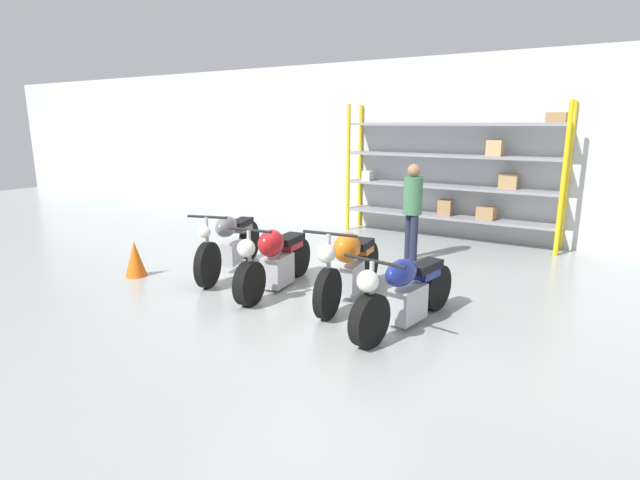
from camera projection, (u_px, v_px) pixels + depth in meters
The scene contains 9 objects.
ground_plane at pixel (305, 296), 6.79m from camera, with size 30.00×30.00×0.00m, color #9EA3A0.
back_wall at pixel (431, 147), 10.32m from camera, with size 30.00×0.08×3.60m.
shelving_rack at pixel (453, 173), 9.81m from camera, with size 4.29×0.63×2.68m.
motorcycle_grey at pixel (230, 243), 7.78m from camera, with size 0.89×2.14×1.03m.
motorcycle_red at pixel (275, 260), 6.97m from camera, with size 0.63×1.98×1.00m.
motorcycle_orange at pixel (349, 265), 6.53m from camera, with size 0.68×2.07×1.05m.
motorcycle_blue at pixel (405, 293), 5.67m from camera, with size 0.74×2.01×0.94m.
person_browsing at pixel (413, 204), 8.39m from camera, with size 0.45×0.45×1.64m.
traffic_cone at pixel (135, 259), 7.60m from camera, with size 0.32×0.32×0.55m.
Camera 1 is at (3.58, -5.35, 2.29)m, focal length 28.00 mm.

